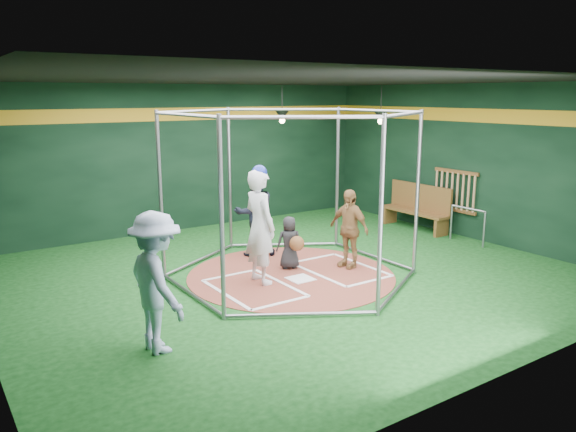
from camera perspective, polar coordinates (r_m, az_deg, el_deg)
room_shell at (r=9.97m, az=0.30°, el=3.58°), size 10.10×9.10×3.53m
clay_disc at (r=10.37m, az=0.31°, el=-6.01°), size 3.80×3.80×0.01m
home_plate at (r=10.14m, az=1.28°, el=-6.39°), size 0.43×0.43×0.01m
batter_box_left at (r=9.69m, az=-3.52°, el=-7.31°), size 1.17×1.77×0.01m
batter_box_right at (r=10.72m, az=5.28°, el=-5.38°), size 1.17×1.77×0.01m
batting_cage at (r=10.00m, az=0.32°, el=2.14°), size 4.05×4.67×3.00m
bat_rack at (r=13.70m, az=16.58°, el=2.48°), size 0.07×1.25×0.98m
pendant_lamp_near at (r=14.07m, az=-0.60°, el=10.15°), size 0.34×0.34×0.90m
pendant_lamp_far at (r=13.94m, az=9.40°, el=9.97°), size 0.34×0.34×0.90m
batter_figure at (r=9.73m, az=-2.87°, el=-0.94°), size 0.50×0.75×2.08m
visitor_leopard at (r=10.72m, az=6.20°, el=-1.26°), size 0.53×0.94×1.51m
catcher_figure at (r=10.60m, az=0.23°, el=-2.71°), size 0.57×0.63×1.00m
umpire at (r=11.43m, az=-3.39°, el=0.32°), size 1.00×0.86×1.77m
bystander_blue at (r=7.37m, az=-13.20°, el=-6.59°), size 0.74×1.22×1.84m
dugout_bench at (r=14.13m, az=13.01°, el=0.96°), size 0.44×1.91×1.11m
steel_railing at (r=13.07m, az=17.79°, el=-0.34°), size 0.05×0.94×0.81m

